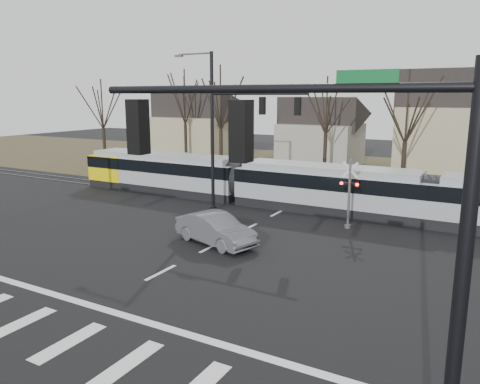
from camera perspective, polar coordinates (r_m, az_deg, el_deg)
The scene contains 15 objects.
ground at distance 19.36m, azimuth -13.40°, elevation -11.44°, with size 140.00×140.00×0.00m, color black.
grass_verge at distance 47.20m, azimuth 13.79°, elevation 2.19°, with size 140.00×28.00×0.01m, color #38331E.
crosswalk at distance 16.95m, azimuth -22.90°, elevation -15.53°, with size 27.00×2.60×0.01m.
stop_line at distance 18.20m, azimuth -17.32°, elevation -13.18°, with size 28.00×0.35×0.01m, color silver.
lane_dashes at distance 32.33m, azimuth 6.08°, elevation -1.80°, with size 0.18×30.00×0.01m.
rail_pair at distance 32.14m, azimuth 5.94°, elevation -1.83°, with size 90.00×1.52×0.06m.
tram at distance 31.10m, azimuth 10.43°, elevation 0.66°, with size 40.16×2.98×3.04m.
sedan at distance 24.06m, azimuth -2.99°, elevation -4.52°, with size 5.08×3.04×1.58m, color #575960.
signal_pole_near_right at distance 7.64m, azimuth 11.34°, elevation -6.28°, with size 6.72×0.44×8.00m.
signal_pole_far at distance 29.44m, azimuth -0.77°, elevation 8.17°, with size 9.28×0.44×10.20m.
rail_crossing_signal at distance 27.34m, azimuth 13.14°, elevation -0.48°, with size 1.08×0.36×4.00m.
tree_row at distance 40.36m, azimuth 14.56°, elevation 7.75°, with size 59.20×7.20×10.00m.
house_a at distance 57.06m, azimuth -5.32°, elevation 8.57°, with size 9.72×8.64×8.60m.
house_b at distance 52.03m, azimuth 9.86°, elevation 7.61°, with size 8.64×7.56×7.65m.
house_c at distance 46.12m, azimuth 25.37°, elevation 7.74°, with size 10.80×8.64×10.10m.
Camera 1 is at (12.29, -12.95, 7.49)m, focal length 35.00 mm.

